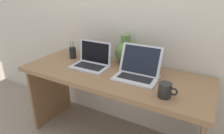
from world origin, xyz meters
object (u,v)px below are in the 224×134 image
object	(u,v)px
laptop_right	(138,69)
coffee_mug	(165,90)
laptop_left	(92,60)
pen_cup	(73,53)
green_vase	(125,51)

from	to	relation	value
laptop_right	coffee_mug	world-z (taller)	laptop_right
laptop_right	coffee_mug	bearing A→B (deg)	-36.45
laptop_right	laptop_left	bearing A→B (deg)	179.08
laptop_left	laptop_right	bearing A→B (deg)	-0.92
laptop_right	pen_cup	bearing A→B (deg)	173.02
laptop_left	coffee_mug	distance (m)	0.76
laptop_left	green_vase	world-z (taller)	green_vase
coffee_mug	pen_cup	world-z (taller)	pen_cup
laptop_left	green_vase	distance (m)	0.32
laptop_left	pen_cup	world-z (taller)	laptop_left
laptop_right	coffee_mug	xyz separation A→B (m)	(0.28, -0.20, -0.02)
laptop_left	pen_cup	size ratio (longest dim) A/B	1.86
green_vase	pen_cup	xyz separation A→B (m)	(-0.52, -0.14, -0.06)
coffee_mug	laptop_left	bearing A→B (deg)	163.86
laptop_right	green_vase	world-z (taller)	green_vase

